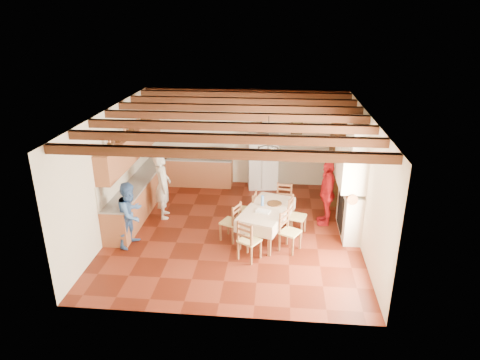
% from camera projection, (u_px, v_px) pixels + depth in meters
% --- Properties ---
extents(floor, '(6.00, 6.50, 0.02)m').
position_uv_depth(floor, '(235.00, 231.00, 10.73)').
color(floor, '#481409').
rests_on(floor, ground).
extents(ceiling, '(6.00, 6.50, 0.02)m').
position_uv_depth(ceiling, '(234.00, 112.00, 9.62)').
color(ceiling, white).
rests_on(ceiling, ground).
extents(wall_back, '(6.00, 0.02, 3.00)m').
position_uv_depth(wall_back, '(246.00, 137.00, 13.19)').
color(wall_back, beige).
rests_on(wall_back, ground).
extents(wall_front, '(6.00, 0.02, 3.00)m').
position_uv_depth(wall_front, '(214.00, 244.00, 7.16)').
color(wall_front, beige).
rests_on(wall_front, ground).
extents(wall_left, '(0.02, 6.50, 3.00)m').
position_uv_depth(wall_left, '(112.00, 171.00, 10.43)').
color(wall_left, beige).
rests_on(wall_left, ground).
extents(wall_right, '(0.02, 6.50, 3.00)m').
position_uv_depth(wall_right, '(363.00, 179.00, 9.91)').
color(wall_right, beige).
rests_on(wall_right, ground).
extents(ceiling_beams, '(6.00, 6.30, 0.16)m').
position_uv_depth(ceiling_beams, '(234.00, 117.00, 9.65)').
color(ceiling_beams, '#351E0E').
rests_on(ceiling_beams, ground).
extents(lower_cabinets_left, '(0.60, 4.30, 0.86)m').
position_uv_depth(lower_cabinets_left, '(141.00, 194.00, 11.77)').
color(lower_cabinets_left, brown).
rests_on(lower_cabinets_left, ground).
extents(lower_cabinets_back, '(2.30, 0.60, 0.86)m').
position_uv_depth(lower_cabinets_back, '(196.00, 172.00, 13.43)').
color(lower_cabinets_back, brown).
rests_on(lower_cabinets_back, ground).
extents(countertop_left, '(0.62, 4.30, 0.04)m').
position_uv_depth(countertop_left, '(140.00, 179.00, 11.61)').
color(countertop_left, gray).
rests_on(countertop_left, lower_cabinets_left).
extents(countertop_back, '(2.34, 0.62, 0.04)m').
position_uv_depth(countertop_back, '(195.00, 158.00, 13.27)').
color(countertop_back, gray).
rests_on(countertop_back, lower_cabinets_back).
extents(backsplash_left, '(0.03, 4.30, 0.60)m').
position_uv_depth(backsplash_left, '(129.00, 168.00, 11.51)').
color(backsplash_left, beige).
rests_on(backsplash_left, ground).
extents(backsplash_back, '(2.30, 0.03, 0.60)m').
position_uv_depth(backsplash_back, '(196.00, 145.00, 13.41)').
color(backsplash_back, beige).
rests_on(backsplash_back, ground).
extents(upper_cabinets, '(0.35, 4.20, 0.70)m').
position_uv_depth(upper_cabinets, '(132.00, 145.00, 11.26)').
color(upper_cabinets, brown).
rests_on(upper_cabinets, ground).
extents(fireplace, '(0.56, 1.60, 2.80)m').
position_uv_depth(fireplace, '(349.00, 179.00, 10.16)').
color(fireplace, beige).
rests_on(fireplace, ground).
extents(wall_picture, '(0.34, 0.03, 0.42)m').
position_uv_depth(wall_picture, '(297.00, 128.00, 12.90)').
color(wall_picture, black).
rests_on(wall_picture, ground).
extents(refrigerator, '(0.97, 0.83, 1.76)m').
position_uv_depth(refrigerator, '(263.00, 160.00, 13.13)').
color(refrigerator, white).
rests_on(refrigerator, floor).
extents(hutch, '(0.59, 1.33, 2.38)m').
position_uv_depth(hutch, '(339.00, 160.00, 12.16)').
color(hutch, '#361D0F').
rests_on(hutch, floor).
extents(dining_table, '(1.41, 1.96, 0.78)m').
position_uv_depth(dining_table, '(266.00, 211.00, 10.17)').
color(dining_table, beige).
rests_on(dining_table, floor).
extents(chandelier, '(0.47, 0.47, 0.03)m').
position_uv_depth(chandelier, '(268.00, 149.00, 9.60)').
color(chandelier, black).
rests_on(chandelier, ground).
extents(chair_left_near, '(0.54, 0.55, 0.96)m').
position_uv_depth(chair_left_near, '(230.00, 221.00, 10.15)').
color(chair_left_near, brown).
rests_on(chair_left_near, floor).
extents(chair_left_far, '(0.46, 0.47, 0.96)m').
position_uv_depth(chair_left_far, '(248.00, 210.00, 10.74)').
color(chair_left_far, brown).
rests_on(chair_left_far, floor).
extents(chair_right_near, '(0.55, 0.56, 0.96)m').
position_uv_depth(chair_right_near, '(290.00, 231.00, 9.68)').
color(chair_right_near, brown).
rests_on(chair_right_near, floor).
extents(chair_right_far, '(0.50, 0.51, 0.96)m').
position_uv_depth(chair_right_far, '(297.00, 216.00, 10.40)').
color(chair_right_far, brown).
rests_on(chair_right_far, floor).
extents(chair_end_near, '(0.57, 0.56, 0.96)m').
position_uv_depth(chair_end_near, '(249.00, 240.00, 9.33)').
color(chair_end_near, brown).
rests_on(chair_end_near, floor).
extents(chair_end_far, '(0.46, 0.44, 0.96)m').
position_uv_depth(chair_end_far, '(283.00, 202.00, 11.15)').
color(chair_end_far, brown).
rests_on(chair_end_far, floor).
extents(person_man, '(0.56, 0.73, 1.77)m').
position_uv_depth(person_man, '(163.00, 186.00, 11.15)').
color(person_man, beige).
rests_on(person_man, floor).
extents(person_woman_blue, '(0.78, 0.89, 1.56)m').
position_uv_depth(person_woman_blue, '(131.00, 214.00, 9.82)').
color(person_woman_blue, '#385D9F').
rests_on(person_woman_blue, floor).
extents(person_woman_red, '(0.42, 0.99, 1.69)m').
position_uv_depth(person_woman_red, '(327.00, 193.00, 10.80)').
color(person_woman_red, red).
rests_on(person_woman_red, floor).
extents(microwave, '(0.54, 0.37, 0.30)m').
position_uv_depth(microwave, '(220.00, 154.00, 13.14)').
color(microwave, silver).
rests_on(microwave, countertop_back).
extents(fridge_vase, '(0.35, 0.35, 0.33)m').
position_uv_depth(fridge_vase, '(261.00, 126.00, 12.75)').
color(fridge_vase, '#361D0F').
rests_on(fridge_vase, refrigerator).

